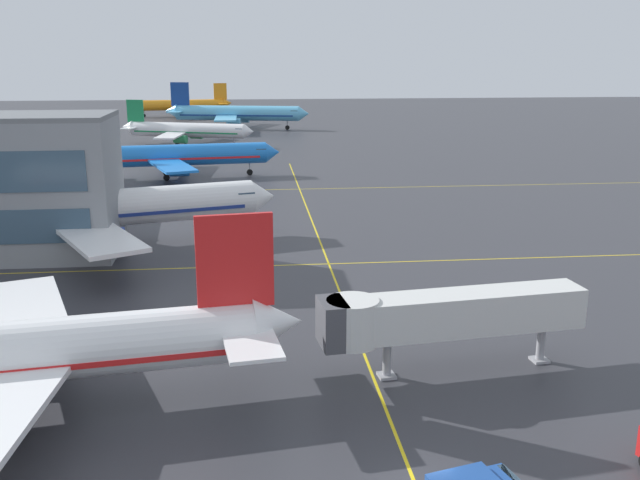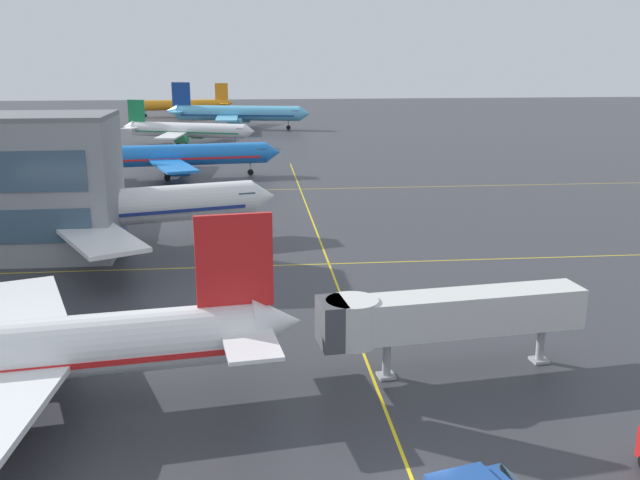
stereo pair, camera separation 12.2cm
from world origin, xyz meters
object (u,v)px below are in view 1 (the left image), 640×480
object	(u,v)px
airliner_second_row	(93,210)
airliner_third_row	(174,156)
airliner_far_right_stand	(235,113)
airliner_far_left_stand	(186,130)
airliner_distant_taxiway	(181,105)
jet_bridge	(434,315)

from	to	relation	value
airliner_second_row	airliner_third_row	world-z (taller)	airliner_second_row
airliner_far_right_stand	airliner_second_row	bearing A→B (deg)	-96.21
airliner_third_row	airliner_far_left_stand	xyz separation A→B (m)	(-1.58, 44.13, -0.35)
airliner_distant_taxiway	jet_bridge	world-z (taller)	airliner_distant_taxiway
airliner_second_row	airliner_far_right_stand	size ratio (longest dim) A/B	0.98
airliner_second_row	jet_bridge	bearing A→B (deg)	-49.73
airliner_far_left_stand	jet_bridge	world-z (taller)	airliner_far_left_stand
airliner_distant_taxiway	jet_bridge	bearing A→B (deg)	-80.41
airliner_far_left_stand	airliner_far_right_stand	world-z (taller)	airliner_far_right_stand
airliner_third_row	jet_bridge	xyz separation A→B (m)	(24.45, -78.25, 0.23)
airliner_third_row	airliner_distant_taxiway	world-z (taller)	airliner_third_row
jet_bridge	airliner_far_left_stand	bearing A→B (deg)	102.00
airliner_third_row	airliner_far_right_stand	bearing A→B (deg)	83.29
airliner_far_left_stand	jet_bridge	bearing A→B (deg)	-78.00
airliner_far_right_stand	jet_bridge	xyz separation A→B (m)	(15.18, -157.03, -0.29)
airliner_distant_taxiway	airliner_far_left_stand	bearing A→B (deg)	-84.28
airliner_far_right_stand	airliner_distant_taxiway	world-z (taller)	airliner_far_right_stand
airliner_far_right_stand	jet_bridge	distance (m)	157.76
airliner_distant_taxiway	airliner_far_right_stand	bearing A→B (deg)	-66.72
airliner_distant_taxiway	jet_bridge	xyz separation A→B (m)	(33.85, -200.42, 0.39)
airliner_third_row	airliner_far_left_stand	bearing A→B (deg)	92.04
airliner_far_right_stand	jet_bridge	bearing A→B (deg)	-84.48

